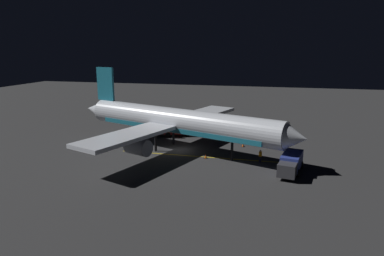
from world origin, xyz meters
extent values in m
cube|color=#303031|center=(0.00, 0.00, -0.10)|extent=(180.00, 180.00, 0.20)
cube|color=gold|center=(2.15, 4.00, 0.00)|extent=(0.51, 23.73, 0.01)
cylinder|color=silver|center=(0.00, 0.00, 4.42)|extent=(14.05, 31.08, 3.62)
cube|color=teal|center=(0.00, 0.00, 3.43)|extent=(12.29, 26.54, 0.65)
cone|color=silver|center=(5.69, 15.96, 4.42)|extent=(4.31, 3.92, 3.55)
cone|color=silver|center=(-5.87, -16.47, 4.42)|extent=(4.52, 5.18, 3.26)
cube|color=teal|center=(-4.99, -13.99, 8.94)|extent=(1.55, 3.51, 5.42)
cube|color=silver|center=(-8.98, 1.52, 3.88)|extent=(15.09, 9.33, 0.50)
cylinder|color=slate|center=(-7.90, 2.41, 2.48)|extent=(3.05, 3.72, 2.10)
cube|color=silver|center=(7.91, -4.50, 3.88)|extent=(15.09, 9.33, 0.50)
cylinder|color=slate|center=(7.64, -3.13, 2.48)|extent=(3.05, 3.72, 2.10)
cylinder|color=black|center=(2.93, 8.21, 1.31)|extent=(0.46, 0.46, 2.61)
cylinder|color=black|center=(-2.91, -1.71, 1.31)|extent=(0.46, 0.46, 2.61)
cylinder|color=black|center=(1.18, -3.16, 1.31)|extent=(0.46, 0.46, 2.61)
cube|color=navy|center=(5.05, 15.78, 1.36)|extent=(4.88, 2.92, 1.82)
cube|color=#38383D|center=(8.18, 15.19, 1.20)|extent=(2.14, 2.30, 1.50)
cylinder|color=black|center=(6.62, 15.48, 0.45)|extent=(1.32, 2.44, 0.90)
cylinder|color=black|center=(3.48, 16.08, 0.45)|extent=(1.32, 2.44, 0.90)
cube|color=maroon|center=(-8.30, -2.76, 1.41)|extent=(3.66, 5.11, 1.93)
cube|color=#38383D|center=(-7.12, -5.77, 1.20)|extent=(2.52, 2.40, 1.50)
cylinder|color=black|center=(-7.70, -4.28, 0.45)|extent=(2.48, 1.68, 0.90)
cylinder|color=black|center=(-8.90, -1.24, 0.45)|extent=(2.48, 1.68, 0.90)
cylinder|color=black|center=(2.69, 11.91, 0.42)|extent=(0.32, 0.32, 0.85)
cylinder|color=orange|center=(2.69, 11.91, 1.18)|extent=(0.40, 0.40, 0.65)
sphere|color=tan|center=(2.69, 11.91, 1.62)|extent=(0.24, 0.24, 0.24)
cone|color=#EA590F|center=(2.66, 4.60, 0.28)|extent=(0.36, 0.36, 0.55)
cube|color=black|center=(2.66, 4.60, 0.01)|extent=(0.50, 0.50, 0.03)
cone|color=#EA590F|center=(-4.29, 8.97, 0.28)|extent=(0.36, 0.36, 0.55)
cube|color=black|center=(-4.29, 8.97, 0.01)|extent=(0.50, 0.50, 0.03)
camera|label=1|loc=(46.47, 13.69, 14.67)|focal=32.08mm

